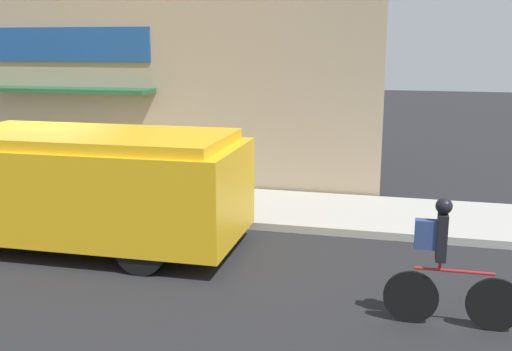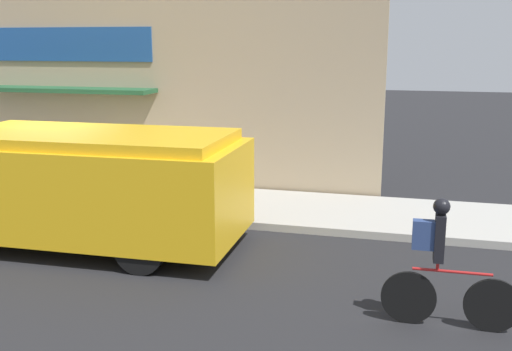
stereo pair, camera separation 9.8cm
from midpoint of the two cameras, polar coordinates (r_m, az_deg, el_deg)
ground_plane at (r=12.98m, az=-18.46°, el=-3.50°), size 70.00×70.00×0.00m
sidewalk at (r=14.02m, az=-15.63°, el=-1.83°), size 28.00×2.58×0.15m
storefront at (r=14.88m, az=-13.62°, el=10.01°), size 12.86×0.98×5.76m
school_bus at (r=10.73m, az=-16.79°, el=-0.90°), size 6.57×2.81×1.98m
cyclist at (r=7.71m, az=17.67°, el=-8.29°), size 1.67×0.20×1.64m
trash_bin at (r=14.48m, az=-16.94°, el=0.67°), size 0.55×0.55×0.90m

